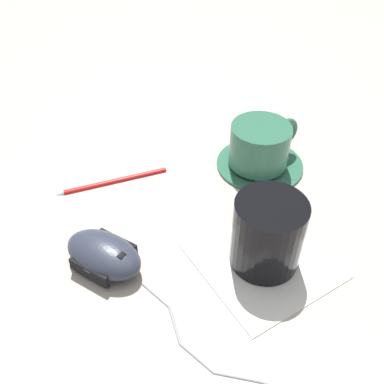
% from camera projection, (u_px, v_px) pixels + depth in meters
% --- Properties ---
extents(ground_plane, '(3.00, 3.00, 0.00)m').
position_uv_depth(ground_plane, '(203.00, 217.00, 0.55)').
color(ground_plane, '#B2A899').
extents(saucer, '(0.13, 0.13, 0.01)m').
position_uv_depth(saucer, '(260.00, 163.00, 0.62)').
color(saucer, '#2D664C').
rests_on(saucer, ground).
extents(coffee_cup, '(0.11, 0.08, 0.06)m').
position_uv_depth(coffee_cup, '(261.00, 145.00, 0.60)').
color(coffee_cup, '#2D664C').
rests_on(coffee_cup, saucer).
extents(computer_mouse, '(0.10, 0.11, 0.04)m').
position_uv_depth(computer_mouse, '(104.00, 254.00, 0.48)').
color(computer_mouse, '#2D3342').
rests_on(computer_mouse, ground).
extents(mouse_cable, '(0.16, 0.24, 0.00)m').
position_uv_depth(mouse_cable, '(246.00, 366.00, 0.40)').
color(mouse_cable, gray).
rests_on(mouse_cable, ground).
extents(napkin_under_glass, '(0.17, 0.17, 0.00)m').
position_uv_depth(napkin_under_glass, '(264.00, 260.00, 0.49)').
color(napkin_under_glass, silver).
rests_on(napkin_under_glass, ground).
extents(drinking_glass, '(0.08, 0.08, 0.09)m').
position_uv_depth(drinking_glass, '(267.00, 233.00, 0.46)').
color(drinking_glass, black).
rests_on(drinking_glass, napkin_under_glass).
extents(pen, '(0.16, 0.01, 0.01)m').
position_uv_depth(pen, '(113.00, 180.00, 0.59)').
color(pen, '#B21919').
rests_on(pen, ground).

